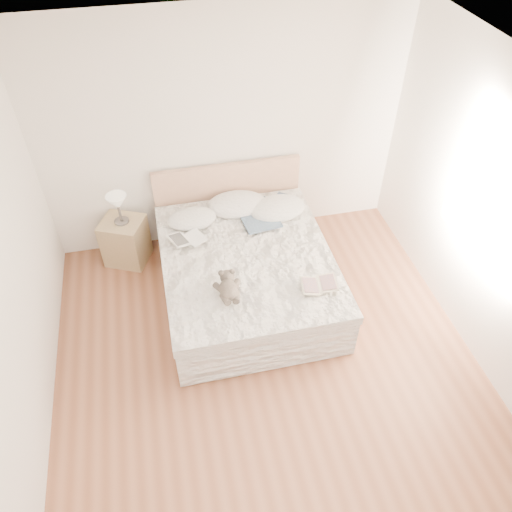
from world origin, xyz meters
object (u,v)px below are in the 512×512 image
bed (246,270)px  table_lamp (118,203)px  nightstand (125,241)px  teddy_bear (229,294)px  childrens_book (319,285)px  photo_book (187,239)px

bed → table_lamp: bed is taller
nightstand → table_lamp: 0.53m
table_lamp → teddy_bear: size_ratio=1.10×
bed → childrens_book: 0.94m
photo_book → teddy_bear: bearing=-95.9°
childrens_book → table_lamp: bearing=148.5°
photo_book → table_lamp: bearing=118.0°
nightstand → childrens_book: 2.36m
nightstand → teddy_bear: bearing=-55.8°
childrens_book → teddy_bear: (-0.86, 0.05, 0.02)m
teddy_bear → childrens_book: bearing=-4.6°
childrens_book → nightstand: bearing=148.6°
teddy_bear → nightstand: bearing=122.9°
bed → table_lamp: (-1.23, 0.79, 0.51)m
nightstand → childrens_book: childrens_book is taller
table_lamp → photo_book: bearing=-38.5°
photo_book → childrens_book: 1.47m
bed → photo_book: size_ratio=6.01×
table_lamp → teddy_bear: (0.95, -1.41, -0.16)m
bed → childrens_book: (0.58, -0.67, 0.32)m
bed → teddy_bear: size_ratio=6.63×
nightstand → childrens_book: (1.82, -1.47, 0.35)m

